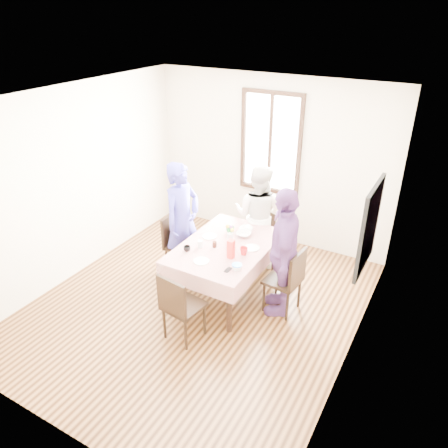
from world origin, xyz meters
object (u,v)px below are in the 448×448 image
(person_far, at_px, (258,215))
(chair_right, at_px, (283,280))
(chair_left, at_px, (182,245))
(person_left, at_px, (182,221))
(dining_table, at_px, (226,270))
(person_right, at_px, (283,252))
(chair_far, at_px, (258,234))
(chair_near, at_px, (184,305))

(person_far, bearing_deg, chair_right, 125.34)
(chair_left, distance_m, person_left, 0.41)
(dining_table, xyz_separation_m, person_left, (-0.79, 0.14, 0.49))
(person_far, bearing_deg, person_right, 124.57)
(dining_table, xyz_separation_m, chair_far, (0.00, 1.01, 0.08))
(chair_far, bearing_deg, person_far, 86.51)
(chair_left, bearing_deg, dining_table, 77.20)
(chair_right, height_order, person_left, person_left)
(dining_table, relative_size, chair_right, 1.62)
(person_far, distance_m, person_right, 1.24)
(chair_near, height_order, person_far, person_far)
(person_far, bearing_deg, dining_table, 84.76)
(chair_left, height_order, chair_near, same)
(person_far, xyz_separation_m, person_right, (0.79, -0.95, 0.07))
(chair_far, bearing_deg, chair_left, 43.63)
(chair_right, distance_m, chair_near, 1.33)
(dining_table, height_order, chair_far, chair_far)
(dining_table, xyz_separation_m, person_right, (0.79, 0.05, 0.49))
(chair_far, relative_size, person_right, 0.53)
(chair_far, distance_m, chair_near, 2.02)
(person_right, bearing_deg, chair_right, 69.19)
(chair_far, bearing_deg, chair_near, 86.51)
(person_left, distance_m, person_far, 1.17)
(chair_near, xyz_separation_m, person_right, (0.79, 1.06, 0.41))
(chair_right, xyz_separation_m, person_far, (-0.81, 0.95, 0.33))
(chair_right, height_order, person_right, person_right)
(chair_near, xyz_separation_m, person_left, (-0.79, 1.15, 0.41))
(chair_right, bearing_deg, chair_far, 45.11)
(chair_right, distance_m, person_left, 1.65)
(dining_table, relative_size, chair_near, 1.62)
(chair_near, distance_m, person_far, 2.03)
(chair_near, height_order, person_left, person_left)
(chair_right, relative_size, chair_far, 1.00)
(chair_far, height_order, person_far, person_far)
(chair_near, bearing_deg, dining_table, 97.94)
(dining_table, distance_m, person_left, 0.94)
(dining_table, distance_m, person_right, 0.93)
(dining_table, height_order, person_left, person_left)
(dining_table, xyz_separation_m, person_far, (0.00, 0.99, 0.41))
(person_far, bearing_deg, person_left, 42.05)
(chair_far, xyz_separation_m, person_left, (-0.79, -0.87, 0.41))
(chair_left, bearing_deg, person_right, 83.56)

